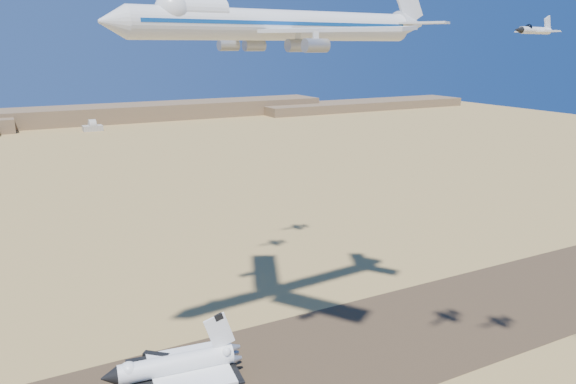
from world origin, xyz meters
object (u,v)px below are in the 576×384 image
shuttle (176,366)px  chase_jet_f (296,32)px  carrier_747 (273,25)px  chase_jet_e (265,27)px  chase_jet_a (535,30)px

shuttle → chase_jet_f: (66.40, 56.65, 84.33)m
shuttle → carrier_747: 88.75m
carrier_747 → chase_jet_e: carrier_747 is taller
carrier_747 → chase_jet_f: bearing=51.9°
carrier_747 → shuttle: bearing=170.4°
chase_jet_a → chase_jet_e: 89.19m
chase_jet_a → chase_jet_f: chase_jet_f is taller
chase_jet_f → chase_jet_a: bearing=-88.6°
shuttle → chase_jet_e: (46.73, 41.55, 85.21)m
chase_jet_f → carrier_747: bearing=-121.1°
chase_jet_a → chase_jet_f: bearing=75.0°
shuttle → chase_jet_e: bearing=48.5°
chase_jet_a → chase_jet_f: size_ratio=1.00×
carrier_747 → chase_jet_e: size_ratio=6.45×
shuttle → chase_jet_a: bearing=-28.4°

